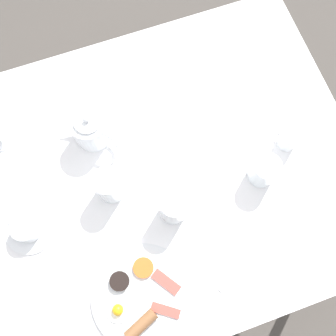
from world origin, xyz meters
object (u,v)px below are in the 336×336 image
at_px(water_glass_short, 264,170).
at_px(creamer_jug, 289,138).
at_px(breakfast_plate, 141,297).
at_px(wine_glass_spare, 110,186).
at_px(teacup_with_saucer_right, 27,228).
at_px(fork_by_plate, 142,68).
at_px(water_glass_tall, 174,207).
at_px(teapot_near, 91,129).
at_px(fork_spare, 239,263).
at_px(knife_by_plate, 238,102).

bearing_deg(water_glass_short, creamer_jug, -58.64).
xyz_separation_m(breakfast_plate, wine_glass_spare, (0.32, -0.01, 0.05)).
distance_m(teacup_with_saucer_right, water_glass_short, 0.70).
height_order(teacup_with_saucer_right, fork_by_plate, teacup_with_saucer_right).
bearing_deg(water_glass_tall, wine_glass_spare, 51.79).
relative_size(creamer_jug, fork_by_plate, 0.56).
distance_m(teacup_with_saucer_right, water_glass_tall, 0.42).
relative_size(breakfast_plate, teapot_near, 1.71).
distance_m(teacup_with_saucer_right, fork_spare, 0.61).
distance_m(breakfast_plate, creamer_jug, 0.63).
bearing_deg(creamer_jug, water_glass_tall, 102.30).
bearing_deg(water_glass_tall, teacup_with_saucer_right, 77.96).
relative_size(teapot_near, creamer_jug, 1.94).
bearing_deg(creamer_jug, fork_by_plate, 40.88).
distance_m(wine_glass_spare, fork_by_plate, 0.42).
xyz_separation_m(breakfast_plate, knife_by_plate, (0.46, -0.48, -0.01)).
distance_m(water_glass_tall, water_glass_short, 0.29).
xyz_separation_m(teapot_near, fork_by_plate, (0.18, -0.21, -0.05)).
distance_m(water_glass_short, wine_glass_spare, 0.45).
relative_size(creamer_jug, fork_spare, 0.52).
height_order(wine_glass_spare, fork_spare, wine_glass_spare).
relative_size(fork_by_plate, fork_spare, 0.93).
xyz_separation_m(water_glass_short, creamer_jug, (0.07, -0.12, -0.01)).
bearing_deg(knife_by_plate, fork_spare, 158.12).
relative_size(water_glass_short, fork_by_plate, 0.64).
height_order(breakfast_plate, teacup_with_saucer_right, teacup_with_saucer_right).
relative_size(breakfast_plate, knife_by_plate, 1.36).
height_order(water_glass_short, fork_spare, water_glass_short).
height_order(teapot_near, knife_by_plate, teapot_near).
relative_size(breakfast_plate, wine_glass_spare, 2.40).
xyz_separation_m(teacup_with_saucer_right, water_glass_tall, (-0.09, -0.41, 0.04)).
bearing_deg(water_glass_tall, breakfast_plate, 140.02).
bearing_deg(teapot_near, wine_glass_spare, 141.08).
distance_m(breakfast_plate, fork_spare, 0.29).
distance_m(teacup_with_saucer_right, creamer_jug, 0.81).
xyz_separation_m(water_glass_short, fork_spare, (-0.22, 0.16, -0.05)).
xyz_separation_m(teapot_near, water_glass_tall, (-0.31, -0.15, 0.01)).
xyz_separation_m(teacup_with_saucer_right, knife_by_plate, (0.18, -0.73, -0.02)).
relative_size(water_glass_tall, creamer_jug, 1.51).
distance_m(creamer_jug, fork_by_plate, 0.52).
height_order(teapot_near, wine_glass_spare, teapot_near).
bearing_deg(creamer_jug, knife_by_plate, 26.34).
height_order(breakfast_plate, wine_glass_spare, wine_glass_spare).
bearing_deg(knife_by_plate, breakfast_plate, 134.06).
height_order(knife_by_plate, fork_spare, same).
bearing_deg(wine_glass_spare, teapot_near, 0.34).
xyz_separation_m(creamer_jug, fork_by_plate, (0.39, 0.34, -0.03)).
bearing_deg(wine_glass_spare, knife_by_plate, -72.60).
height_order(teacup_with_saucer_right, knife_by_plate, teacup_with_saucer_right).
bearing_deg(water_glass_short, fork_by_plate, 25.87).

